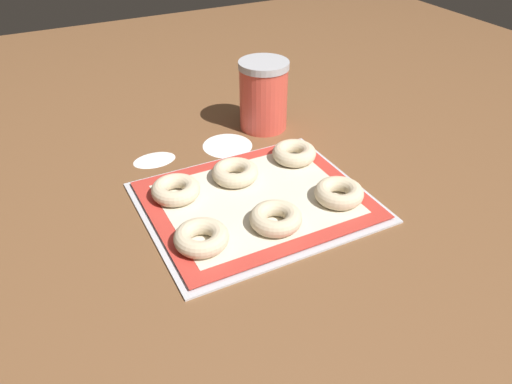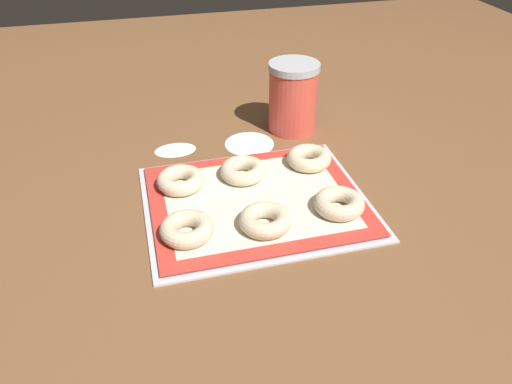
% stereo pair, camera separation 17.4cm
% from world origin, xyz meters
% --- Properties ---
extents(ground_plane, '(2.80, 2.80, 0.00)m').
position_xyz_m(ground_plane, '(0.00, 0.00, 0.00)').
color(ground_plane, brown).
extents(baking_tray, '(0.43, 0.36, 0.01)m').
position_xyz_m(baking_tray, '(0.01, 0.01, 0.00)').
color(baking_tray, silver).
rests_on(baking_tray, ground_plane).
extents(baking_mat, '(0.41, 0.34, 0.00)m').
position_xyz_m(baking_mat, '(0.01, 0.01, 0.01)').
color(baking_mat, red).
rests_on(baking_mat, baking_tray).
extents(bagel_front_left, '(0.10, 0.10, 0.03)m').
position_xyz_m(bagel_front_left, '(-0.14, -0.06, 0.03)').
color(bagel_front_left, beige).
rests_on(bagel_front_left, baking_mat).
extents(bagel_front_center, '(0.10, 0.10, 0.03)m').
position_xyz_m(bagel_front_center, '(0.00, -0.08, 0.03)').
color(bagel_front_center, beige).
rests_on(bagel_front_center, baking_mat).
extents(bagel_front_right, '(0.10, 0.10, 0.03)m').
position_xyz_m(bagel_front_right, '(0.15, -0.06, 0.03)').
color(bagel_front_right, beige).
rests_on(bagel_front_right, baking_mat).
extents(bagel_back_left, '(0.10, 0.10, 0.03)m').
position_xyz_m(bagel_back_left, '(-0.13, 0.09, 0.03)').
color(bagel_back_left, beige).
rests_on(bagel_back_left, baking_mat).
extents(bagel_back_center, '(0.10, 0.10, 0.03)m').
position_xyz_m(bagel_back_center, '(0.00, 0.10, 0.03)').
color(bagel_back_center, beige).
rests_on(bagel_back_center, baking_mat).
extents(bagel_back_right, '(0.10, 0.10, 0.03)m').
position_xyz_m(bagel_back_right, '(0.15, 0.11, 0.03)').
color(bagel_back_right, beige).
rests_on(bagel_back_right, baking_mat).
extents(flour_canister, '(0.12, 0.12, 0.17)m').
position_xyz_m(flour_canister, '(0.17, 0.30, 0.09)').
color(flour_canister, '#DB4C3D').
rests_on(flour_canister, ground_plane).
extents(flour_patch_near, '(0.06, 0.03, 0.00)m').
position_xyz_m(flour_patch_near, '(0.08, 0.26, 0.00)').
color(flour_patch_near, white).
rests_on(flour_patch_near, ground_plane).
extents(flour_patch_far, '(0.10, 0.07, 0.00)m').
position_xyz_m(flour_patch_far, '(-0.12, 0.27, 0.00)').
color(flour_patch_far, white).
rests_on(flour_patch_far, ground_plane).
extents(flour_patch_side, '(0.12, 0.12, 0.00)m').
position_xyz_m(flour_patch_side, '(0.05, 0.25, 0.00)').
color(flour_patch_side, white).
rests_on(flour_patch_side, ground_plane).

